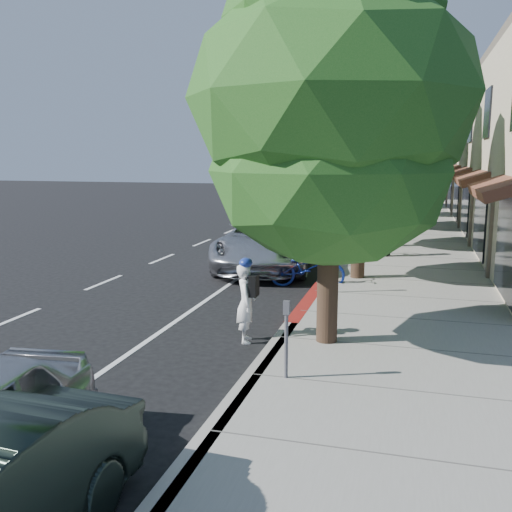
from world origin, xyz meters
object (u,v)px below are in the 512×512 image
(cyclist, at_px, (246,303))
(street_tree_2, at_px, (377,126))
(street_tree_0, at_px, (332,105))
(street_tree_3, at_px, (385,128))
(street_tree_4, at_px, (390,139))
(bicycle, at_px, (307,268))
(dark_suv_far, at_px, (340,201))
(white_pickup, at_px, (348,213))
(silver_suv, at_px, (267,241))
(dark_sedan, at_px, (298,227))
(street_tree_5, at_px, (394,146))
(pedestrian, at_px, (379,231))
(street_tree_1, at_px, (362,131))

(cyclist, bearing_deg, street_tree_2, -24.24)
(street_tree_0, bearing_deg, street_tree_3, 90.00)
(street_tree_4, relative_size, cyclist, 4.66)
(street_tree_3, distance_m, cyclist, 18.56)
(bicycle, bearing_deg, street_tree_2, -18.63)
(street_tree_4, height_order, dark_suv_far, street_tree_4)
(white_pickup, bearing_deg, street_tree_2, -79.99)
(street_tree_4, height_order, silver_suv, street_tree_4)
(street_tree_3, height_order, dark_sedan, street_tree_3)
(dark_sedan, bearing_deg, street_tree_2, -19.71)
(street_tree_5, xyz_separation_m, pedestrian, (0.35, -20.07, -3.28))
(street_tree_0, height_order, dark_sedan, street_tree_0)
(bicycle, bearing_deg, street_tree_3, -13.82)
(street_tree_0, height_order, dark_suv_far, street_tree_0)
(street_tree_2, bearing_deg, silver_suv, -124.56)
(street_tree_4, xyz_separation_m, dark_suv_far, (-3.10, 2.17, -3.79))
(street_tree_1, relative_size, street_tree_5, 0.98)
(street_tree_5, distance_m, silver_suv, 22.97)
(street_tree_2, bearing_deg, street_tree_1, -90.00)
(street_tree_1, xyz_separation_m, street_tree_4, (0.00, 18.00, 0.29))
(pedestrian, bearing_deg, street_tree_2, -80.73)
(street_tree_4, distance_m, cyclist, 24.37)
(street_tree_4, bearing_deg, street_tree_2, -90.00)
(silver_suv, bearing_deg, street_tree_0, -73.71)
(street_tree_1, height_order, street_tree_5, street_tree_5)
(street_tree_5, bearing_deg, bicycle, -92.98)
(street_tree_5, distance_m, white_pickup, 12.42)
(street_tree_5, bearing_deg, street_tree_1, -90.00)
(bicycle, bearing_deg, dark_suv_far, -3.25)
(street_tree_3, relative_size, silver_suv, 1.32)
(street_tree_2, height_order, pedestrian, street_tree_2)
(bicycle, distance_m, silver_suv, 3.10)
(cyclist, distance_m, pedestrian, 10.14)
(white_pickup, distance_m, pedestrian, 8.51)
(street_tree_1, distance_m, cyclist, 7.15)
(street_tree_2, height_order, street_tree_3, street_tree_3)
(street_tree_0, distance_m, street_tree_1, 6.00)
(street_tree_2, bearing_deg, street_tree_0, -90.00)
(dark_suv_far, bearing_deg, cyclist, -85.45)
(dark_sedan, bearing_deg, bicycle, -84.01)
(street_tree_5, bearing_deg, white_pickup, -98.01)
(cyclist, bearing_deg, street_tree_5, -19.71)
(bicycle, height_order, pedestrian, pedestrian)
(dark_suv_far, relative_size, pedestrian, 2.70)
(street_tree_4, relative_size, silver_suv, 1.17)
(pedestrian, bearing_deg, street_tree_4, -88.99)
(street_tree_1, xyz_separation_m, street_tree_5, (0.00, 24.00, -0.00))
(street_tree_1, height_order, white_pickup, street_tree_1)
(street_tree_2, relative_size, silver_suv, 1.24)
(street_tree_2, distance_m, street_tree_4, 12.00)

